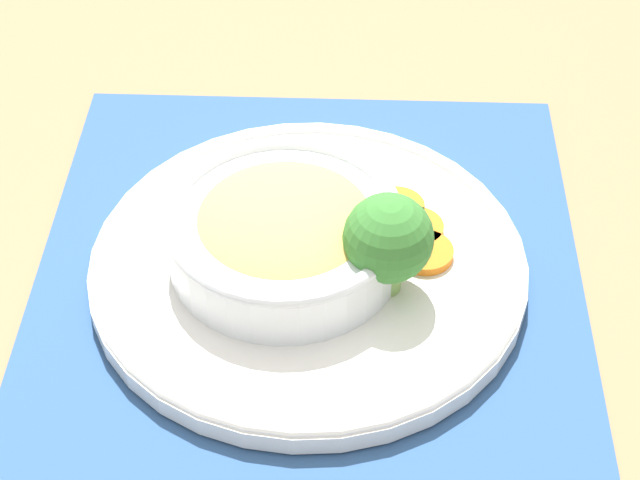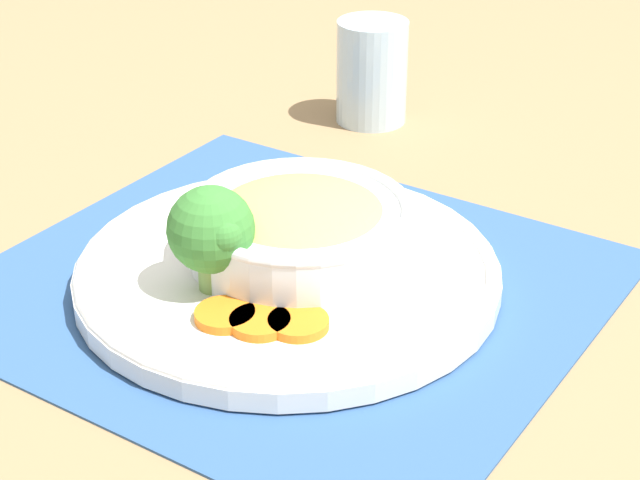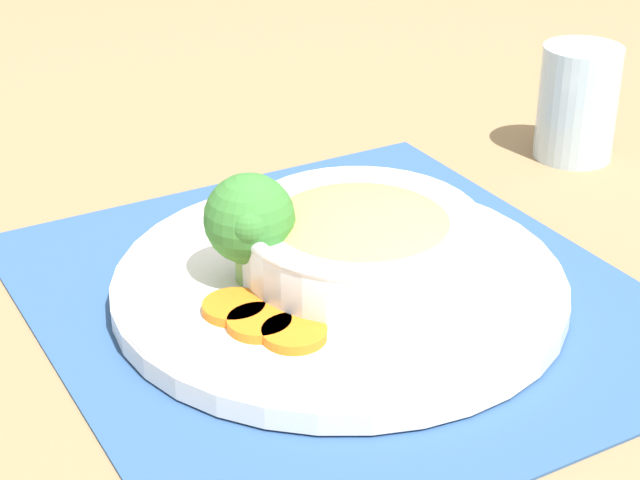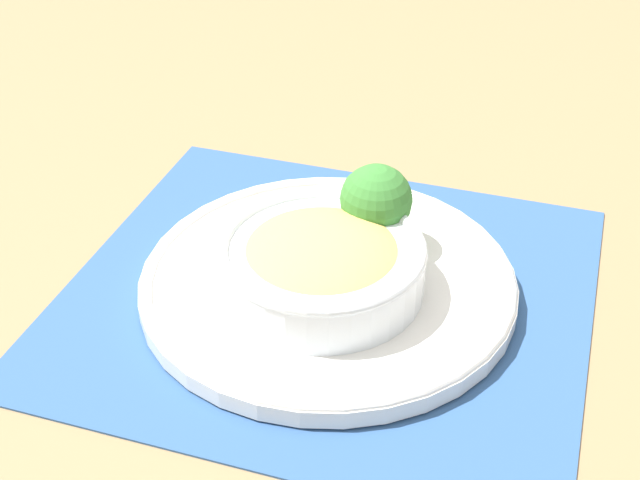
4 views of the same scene
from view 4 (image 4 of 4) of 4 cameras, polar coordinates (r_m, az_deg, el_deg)
The scene contains 8 objects.
ground_plane at distance 0.79m, azimuth 0.50°, elevation -3.49°, with size 4.00×4.00×0.00m, color #8C704C.
placemat at distance 0.79m, azimuth 0.51°, elevation -3.38°, with size 0.46×0.43×0.00m.
plate at distance 0.78m, azimuth 0.51°, elevation -2.61°, with size 0.33×0.33×0.02m.
bowl at distance 0.75m, azimuth 0.40°, elevation -1.48°, with size 0.18×0.18×0.05m.
broccoli_floret at distance 0.79m, azimuth 3.58°, elevation 2.54°, with size 0.06×0.06×0.08m.
carrot_slice_near at distance 0.85m, azimuth 1.83°, elevation 1.35°, with size 0.04×0.04×0.01m.
carrot_slice_middle at distance 0.85m, azimuth 0.01°, elevation 1.42°, with size 0.04×0.04×0.01m.
carrot_slice_far at distance 0.84m, azimuth -1.77°, elevation 1.19°, with size 0.04×0.04×0.01m.
Camera 4 is at (0.19, -0.59, 0.49)m, focal length 50.00 mm.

